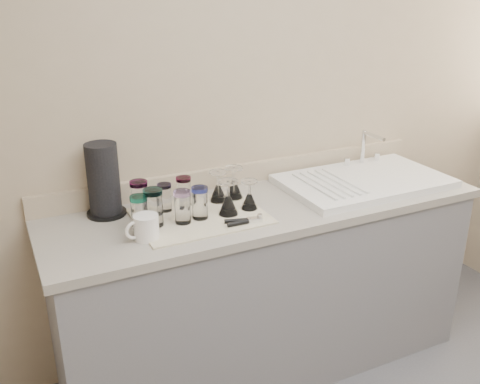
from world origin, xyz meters
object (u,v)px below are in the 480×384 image
goblet_back_right (234,187)px  tumbler_magenta (154,207)px  white_mug (145,227)px  tumbler_cyan (165,197)px  tumbler_purple (184,191)px  tumbler_extra (140,212)px  can_opener (244,221)px  sink_unit (364,180)px  tumbler_blue (183,207)px  tumbler_lavender (200,203)px  goblet_front_left (228,203)px  paper_towel_roll (104,181)px  goblet_front_right (249,199)px  tumbler_teal (140,198)px  goblet_back_left (218,191)px

goblet_back_right → tumbler_magenta: bearing=-162.8°
white_mug → tumbler_magenta: bearing=55.7°
tumbler_cyan → tumbler_purple: size_ratio=0.93×
tumbler_extra → can_opener: tumbler_extra is taller
sink_unit → tumbler_extra: sink_unit is taller
tumbler_blue → tumbler_lavender: same height
sink_unit → tumbler_extra: size_ratio=5.74×
tumbler_purple → can_opener: bearing=-61.5°
sink_unit → goblet_back_right: bearing=171.0°
tumbler_purple → goblet_front_left: (0.14, -0.18, -0.02)m
tumbler_purple → can_opener: 0.34m
tumbler_purple → paper_towel_roll: paper_towel_roll is taller
goblet_front_right → tumbler_extra: bearing=178.8°
tumbler_blue → tumbler_lavender: size_ratio=1.01×
tumbler_cyan → tumbler_teal: bearing=176.6°
tumbler_cyan → goblet_back_right: bearing=0.8°
goblet_back_right → paper_towel_roll: bearing=171.8°
goblet_front_right → can_opener: (-0.09, -0.13, -0.03)m
tumbler_blue → tumbler_extra: bearing=173.4°
can_opener → paper_towel_roll: bearing=143.9°
tumbler_cyan → goblet_back_right: 0.34m
sink_unit → goblet_back_left: 0.76m
goblet_back_right → sink_unit: bearing=-9.0°
tumbler_lavender → goblet_back_right: (0.23, 0.15, -0.02)m
tumbler_cyan → tumbler_extra: tumbler_extra is taller
sink_unit → goblet_front_left: bearing=-175.9°
can_opener → tumbler_purple: bearing=118.5°
tumbler_purple → tumbler_lavender: tumbler_lavender is taller
goblet_front_right → can_opener: goblet_front_right is taller
white_mug → can_opener: bearing=-7.1°
goblet_back_left → can_opener: size_ratio=0.92×
sink_unit → tumbler_cyan: bearing=174.3°
tumbler_blue → goblet_back_right: (0.31, 0.16, -0.02)m
tumbler_lavender → white_mug: tumbler_lavender is taller
tumbler_purple → tumbler_cyan: bearing=-169.2°
tumbler_teal → tumbler_extra: (-0.04, -0.14, -0.01)m
tumbler_teal → goblet_back_right: 0.45m
sink_unit → can_opener: size_ratio=5.22×
sink_unit → tumbler_purple: 0.93m
tumbler_extra → goblet_front_left: 0.39m
goblet_back_left → white_mug: goblet_back_left is taller
tumbler_extra → goblet_back_left: 0.43m
tumbler_lavender → goblet_front_right: bearing=-0.0°
tumbler_purple → goblet_back_right: goblet_back_right is taller
tumbler_magenta → goblet_back_left: bearing=20.1°
sink_unit → goblet_back_right: 0.68m
tumbler_magenta → tumbler_extra: (-0.06, -0.01, -0.01)m
tumbler_lavender → tumbler_extra: (-0.26, 0.01, 0.00)m
tumbler_purple → tumbler_extra: bearing=-148.5°
tumbler_magenta → can_opener: (0.34, -0.15, -0.07)m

